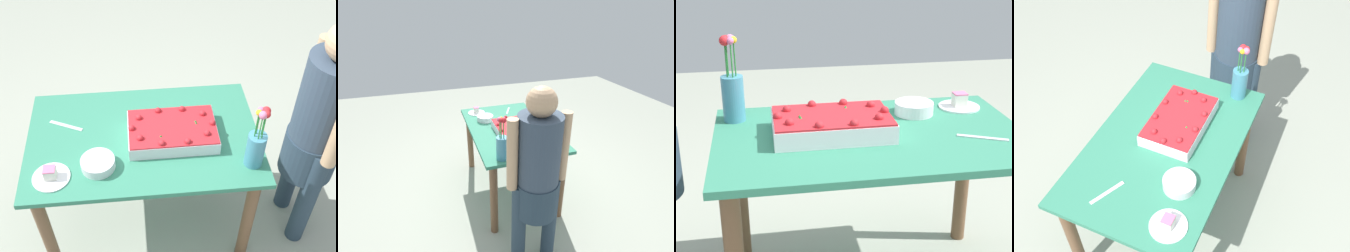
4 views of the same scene
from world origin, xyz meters
TOP-DOWN VIEW (x-y plane):
  - dining_table at (0.00, 0.00)m, footprint 1.28×0.81m
  - sheet_cake at (-0.16, 0.02)m, footprint 0.48×0.31m
  - serving_plate_with_slice at (0.48, 0.25)m, footprint 0.19×0.19m
  - cake_knife at (0.43, -0.12)m, footprint 0.19×0.11m
  - flower_vase at (-0.56, 0.25)m, footprint 0.09×0.09m
  - fruit_bowl at (0.24, 0.20)m, footprint 0.17×0.17m

SIDE VIEW (x-z plane):
  - dining_table at x=0.00m, z-range 0.25..1.02m
  - cake_knife at x=0.43m, z-range 0.77..0.78m
  - serving_plate_with_slice at x=0.48m, z-range 0.76..0.83m
  - fruit_bowl at x=0.24m, z-range 0.77..0.83m
  - sheet_cake at x=-0.16m, z-range 0.76..0.87m
  - flower_vase at x=-0.56m, z-range 0.72..1.10m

